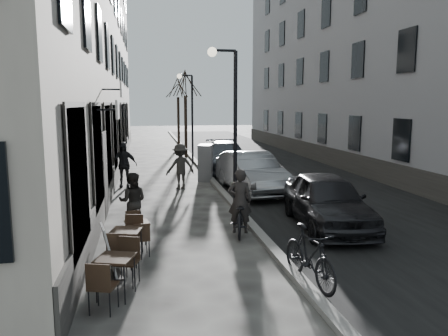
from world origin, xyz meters
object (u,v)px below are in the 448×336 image
object	(u,v)px
tree_near	(185,84)
bistro_set_a	(116,273)
pedestrian_far	(124,165)
moped	(309,256)
tree_far	(178,87)
sign_board	(110,256)
car_far	(226,157)
bistro_set_b	(127,243)
streetlamp_near	(230,114)
car_near	(327,200)
utility_cabinet	(205,162)
pedestrian_near	(133,201)
bistro_set_c	(137,233)
bicycle	(240,213)
pedestrian_mid	(180,166)
car_mid	(251,172)
streetlamp_far	(189,108)

from	to	relation	value
tree_near	bistro_set_a	bearing A→B (deg)	-98.94
pedestrian_far	moped	distance (m)	11.45
tree_near	tree_far	world-z (taller)	same
sign_board	car_far	distance (m)	13.98
bistro_set_b	car_far	distance (m)	13.26
streetlamp_near	car_near	distance (m)	3.83
utility_cabinet	car_far	world-z (taller)	utility_cabinet
pedestrian_far	moped	bearing A→B (deg)	-68.59
tree_near	car_near	world-z (taller)	tree_near
tree_far	utility_cabinet	distance (m)	15.12
bistro_set_b	pedestrian_near	xyz separation A→B (m)	(0.08, 2.62, 0.33)
bistro_set_c	bicycle	size ratio (longest dim) A/B	0.68
utility_cabinet	car_far	size ratio (longest dim) A/B	0.32
bistro_set_b	bicycle	bearing A→B (deg)	44.39
bistro_set_a	bicycle	distance (m)	4.64
moped	pedestrian_mid	bearing A→B (deg)	90.25
car_far	pedestrian_mid	bearing A→B (deg)	-117.29
car_mid	utility_cabinet	bearing A→B (deg)	109.41
car_far	moped	size ratio (longest dim) A/B	2.76
bistro_set_a	pedestrian_far	bearing A→B (deg)	109.77
bistro_set_b	sign_board	bearing A→B (deg)	-103.00
streetlamp_far	bicycle	world-z (taller)	streetlamp_far
pedestrian_near	car_near	bearing A→B (deg)	179.50
bistro_set_b	pedestrian_mid	size ratio (longest dim) A/B	0.87
tree_far	bistro_set_a	world-z (taller)	tree_far
pedestrian_far	car_mid	xyz separation A→B (m)	(4.96, -1.99, -0.15)
tree_near	pedestrian_far	world-z (taller)	tree_near
tree_far	sign_board	world-z (taller)	tree_far
bistro_set_c	pedestrian_far	xyz separation A→B (m)	(-0.66, 8.08, 0.52)
tree_far	streetlamp_near	bearing A→B (deg)	-90.20
car_near	tree_far	bearing A→B (deg)	101.63
streetlamp_far	bistro_set_b	distance (m)	16.13
bistro_set_c	moped	world-z (taller)	moped
tree_near	moped	size ratio (longest dim) A/B	3.06
utility_cabinet	bicycle	xyz separation A→B (m)	(-0.20, -8.15, -0.28)
sign_board	utility_cabinet	world-z (taller)	utility_cabinet
bistro_set_a	bistro_set_c	xyz separation A→B (m)	(0.34, 2.60, -0.05)
pedestrian_far	tree_far	bearing A→B (deg)	78.58
streetlamp_near	bistro_set_c	size ratio (longest dim) A/B	3.68
car_near	sign_board	bearing A→B (deg)	-150.27
tree_near	bistro_set_b	size ratio (longest dim) A/B	3.58
bistro_set_a	bicycle	xyz separation A→B (m)	(3.05, 3.50, 0.07)
utility_cabinet	car_mid	xyz separation A→B (m)	(1.40, -2.96, -0.03)
moped	streetlamp_far	bearing A→B (deg)	82.46
streetlamp_far	car_far	size ratio (longest dim) A/B	0.99
bistro_set_b	car_mid	size ratio (longest dim) A/B	0.34
bistro_set_b	pedestrian_near	bearing A→B (deg)	100.41
utility_cabinet	car_mid	size ratio (longest dim) A/B	0.34
bistro_set_a	pedestrian_mid	distance (m)	10.08
utility_cabinet	car_near	world-z (taller)	utility_cabinet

